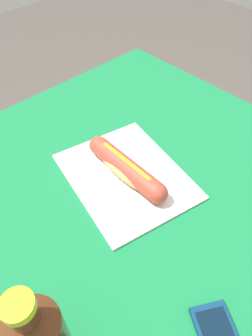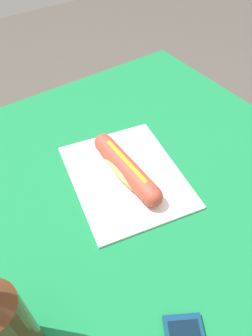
% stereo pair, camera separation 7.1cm
% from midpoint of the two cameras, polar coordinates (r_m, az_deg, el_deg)
% --- Properties ---
extents(ground_plane, '(6.00, 6.00, 0.00)m').
position_cam_midpoint_polar(ground_plane, '(1.36, 2.09, -25.06)').
color(ground_plane, '#47423D').
rests_on(ground_plane, ground).
extents(dining_table, '(0.97, 0.98, 0.74)m').
position_cam_midpoint_polar(dining_table, '(0.80, 3.26, -11.82)').
color(dining_table, brown).
rests_on(dining_table, ground).
extents(paper_wrapper, '(0.34, 0.30, 0.01)m').
position_cam_midpoint_polar(paper_wrapper, '(0.73, 2.78, -1.59)').
color(paper_wrapper, silver).
rests_on(paper_wrapper, dining_table).
extents(hot_dog, '(0.24, 0.06, 0.05)m').
position_cam_midpoint_polar(hot_dog, '(0.71, 2.86, -0.18)').
color(hot_dog, tan).
rests_on(hot_dog, paper_wrapper).
extents(soda_bottle, '(0.07, 0.07, 0.24)m').
position_cam_midpoint_polar(soda_bottle, '(0.48, -16.56, -25.86)').
color(soda_bottle, '#4C2814').
rests_on(soda_bottle, dining_table).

